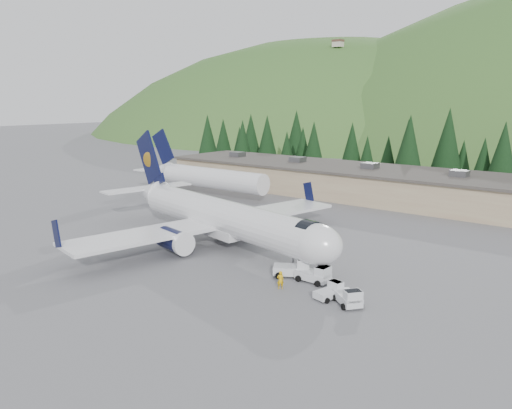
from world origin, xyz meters
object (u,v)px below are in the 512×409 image
object	(u,v)px
airliner	(218,217)
baggage_tug_b	(316,275)
baggage_tug_c	(331,291)
second_airliner	(202,176)
baggage_tug_a	(295,268)
terminal_building	(344,180)
baggage_tug_d	(349,298)
ramp_worker	(280,280)

from	to	relation	value
airliner	baggage_tug_b	distance (m)	16.29
airliner	baggage_tug_c	bearing A→B (deg)	-6.42
second_airliner	baggage_tug_a	size ratio (longest dim) A/B	7.15
terminal_building	baggage_tug_d	size ratio (longest dim) A/B	21.72
baggage_tug_a	baggage_tug_d	world-z (taller)	baggage_tug_a
airliner	baggage_tug_d	size ratio (longest dim) A/B	11.62
baggage_tug_b	baggage_tug_a	bearing A→B (deg)	176.71
baggage_tug_d	ramp_worker	world-z (taller)	ramp_worker
baggage_tug_c	terminal_building	xyz separation A→B (m)	(-22.51, 43.91, 2.01)
second_airliner	terminal_building	world-z (taller)	second_airliner
second_airliner	baggage_tug_b	xyz separation A→B (m)	(39.47, -25.50, -2.56)
baggage_tug_c	terminal_building	size ratio (longest dim) A/B	0.04
second_airliner	baggage_tug_a	xyz separation A→B (m)	(37.01, -25.33, -2.50)
terminal_building	baggage_tug_c	bearing A→B (deg)	-62.85
second_airliner	ramp_worker	xyz separation A→B (m)	(37.83, -28.89, -2.48)
airliner	ramp_worker	xyz separation A→B (m)	(13.99, -7.12, -2.53)
baggage_tug_a	baggage_tug_c	bearing A→B (deg)	-56.06
airliner	second_airliner	xyz separation A→B (m)	(-23.83, 21.77, -0.05)
airliner	ramp_worker	distance (m)	15.90
baggage_tug_b	baggage_tug_d	bearing A→B (deg)	-29.77
terminal_building	baggage_tug_d	xyz separation A→B (m)	(24.55, -44.45, -1.91)
second_airliner	baggage_tug_b	size ratio (longest dim) A/B	8.59
baggage_tug_b	terminal_building	size ratio (longest dim) A/B	0.05
baggage_tug_d	baggage_tug_b	bearing A→B (deg)	-172.53
second_airliner	baggage_tug_a	distance (m)	44.92
airliner	baggage_tug_b	bearing A→B (deg)	-1.59
airliner	baggage_tug_b	world-z (taller)	airliner
baggage_tug_c	ramp_worker	xyz separation A→B (m)	(-4.60, -0.98, 0.23)
baggage_tug_a	ramp_worker	bearing A→B (deg)	-107.76
airliner	baggage_tug_b	size ratio (longest dim) A/B	11.87
baggage_tug_a	terminal_building	distance (m)	44.77
baggage_tug_a	terminal_building	xyz separation A→B (m)	(-17.10, 41.33, 1.80)
airliner	baggage_tug_a	world-z (taller)	airliner
baggage_tug_a	baggage_tug_d	distance (m)	8.08
baggage_tug_c	ramp_worker	distance (m)	4.71
second_airliner	baggage_tug_d	world-z (taller)	second_airliner
airliner	baggage_tug_b	xyz separation A→B (m)	(15.64, -3.73, -2.61)
airliner	terminal_building	world-z (taller)	airliner
baggage_tug_a	baggage_tug_d	size ratio (longest dim) A/B	1.18
second_airliner	ramp_worker	distance (m)	47.66
terminal_building	ramp_worker	size ratio (longest dim) A/B	42.02
ramp_worker	airliner	bearing A→B (deg)	-69.45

